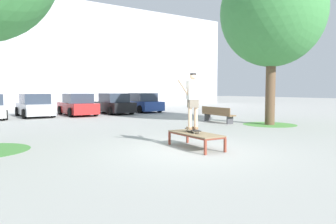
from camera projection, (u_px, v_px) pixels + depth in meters
ground_plane at (191, 151)px, 8.93m from camera, size 120.00×120.00×0.00m
building_facade at (58, 55)px, 31.81m from camera, size 40.14×4.00×10.69m
skate_box at (195, 134)px, 9.27m from camera, size 0.83×1.93×0.46m
skateboard at (193, 130)px, 9.38m from camera, size 0.38×0.82×0.09m
skater at (193, 97)px, 9.31m from camera, size 0.99×0.36×1.69m
tree_near_right at (272, 13)px, 15.25m from camera, size 5.07×5.07×8.22m
grass_patch_near_right at (270, 125)px, 15.64m from camera, size 2.63×2.63×0.01m
car_silver at (35, 106)px, 20.31m from camera, size 1.97×4.23×1.50m
car_red at (78, 105)px, 21.40m from camera, size 1.94×4.21×1.50m
car_black at (113, 104)px, 22.92m from camera, size 1.98×4.23×1.50m
car_blue at (142, 103)px, 24.78m from camera, size 1.95×4.22×1.50m
park_bench at (217, 114)px, 16.68m from camera, size 0.61×2.43×0.83m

